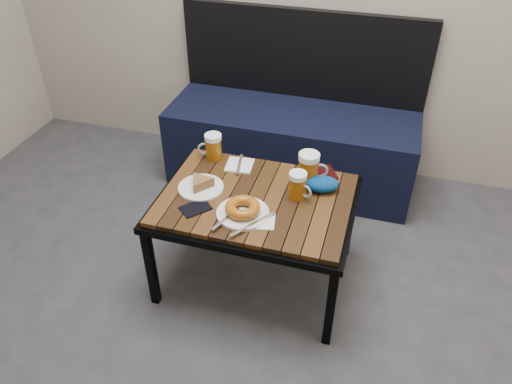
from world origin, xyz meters
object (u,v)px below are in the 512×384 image
(beer_mug_left, at_px, (213,147))
(knit_pouch, at_px, (322,184))
(cafe_table, at_px, (256,205))
(beer_mug_right, at_px, (298,185))
(plate_pie, at_px, (201,185))
(passport_burgundy, at_px, (325,173))
(plate_bagel, at_px, (243,210))
(beer_mug_centre, at_px, (309,168))
(passport_navy, at_px, (196,208))
(bench, at_px, (292,138))

(beer_mug_left, bearing_deg, knit_pouch, 151.78)
(cafe_table, relative_size, beer_mug_left, 6.65)
(beer_mug_right, relative_size, knit_pouch, 0.83)
(beer_mug_left, height_order, plate_pie, beer_mug_left)
(beer_mug_left, distance_m, passport_burgundy, 0.54)
(passport_burgundy, xyz_separation_m, knit_pouch, (0.01, -0.13, 0.03))
(beer_mug_left, bearing_deg, plate_bagel, 108.63)
(beer_mug_left, bearing_deg, cafe_table, 122.78)
(knit_pouch, bearing_deg, beer_mug_right, -139.72)
(cafe_table, distance_m, beer_mug_centre, 0.28)
(plate_bagel, distance_m, passport_navy, 0.20)
(bench, xyz_separation_m, beer_mug_left, (-0.25, -0.62, 0.26))
(passport_burgundy, relative_size, knit_pouch, 0.82)
(beer_mug_centre, bearing_deg, beer_mug_left, 154.87)
(beer_mug_left, xyz_separation_m, knit_pouch, (0.54, -0.11, -0.03))
(cafe_table, xyz_separation_m, passport_navy, (-0.22, -0.14, 0.05))
(bench, relative_size, passport_navy, 11.90)
(beer_mug_centre, xyz_separation_m, passport_burgundy, (0.06, 0.09, -0.07))
(plate_pie, bearing_deg, beer_mug_left, 97.64)
(plate_pie, xyz_separation_m, passport_navy, (0.03, -0.13, -0.02))
(plate_bagel, height_order, passport_navy, plate_bagel)
(bench, height_order, plate_pie, bench)
(knit_pouch, bearing_deg, passport_navy, -150.11)
(cafe_table, height_order, plate_pie, plate_pie)
(plate_pie, distance_m, passport_navy, 0.14)
(passport_burgundy, bearing_deg, beer_mug_left, 153.57)
(passport_navy, height_order, passport_burgundy, same)
(beer_mug_left, xyz_separation_m, plate_bagel, (0.26, -0.36, -0.04))
(beer_mug_right, bearing_deg, plate_bagel, -111.36)
(beer_mug_right, distance_m, knit_pouch, 0.12)
(cafe_table, relative_size, passport_burgundy, 7.07)
(beer_mug_left, xyz_separation_m, plate_pie, (0.03, -0.25, -0.04))
(bench, height_order, cafe_table, bench)
(cafe_table, height_order, plate_bagel, plate_bagel)
(beer_mug_left, xyz_separation_m, passport_burgundy, (0.53, 0.02, -0.06))
(cafe_table, bearing_deg, plate_pie, -177.39)
(plate_bagel, distance_m, passport_burgundy, 0.47)
(beer_mug_centre, bearing_deg, knit_pouch, -48.21)
(cafe_table, bearing_deg, knit_pouch, 26.56)
(bench, height_order, passport_burgundy, bench)
(plate_bagel, xyz_separation_m, passport_navy, (-0.20, -0.02, -0.02))
(beer_mug_right, xyz_separation_m, passport_burgundy, (0.08, 0.21, -0.06))
(cafe_table, xyz_separation_m, beer_mug_left, (-0.28, 0.24, 0.11))
(bench, height_order, beer_mug_left, bench)
(passport_navy, distance_m, knit_pouch, 0.55)
(cafe_table, distance_m, passport_burgundy, 0.37)
(beer_mug_centre, xyz_separation_m, knit_pouch, (0.07, -0.04, -0.04))
(passport_navy, bearing_deg, bench, 120.68)
(plate_pie, bearing_deg, knit_pouch, 15.56)
(beer_mug_centre, bearing_deg, plate_pie, -174.43)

